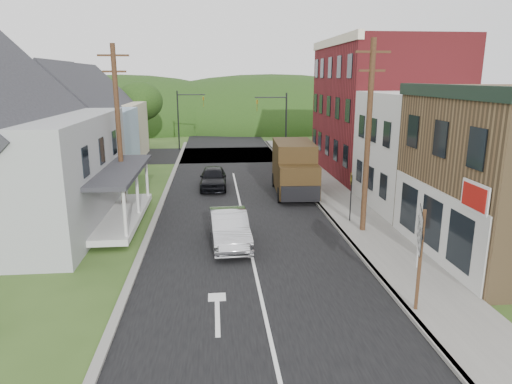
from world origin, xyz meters
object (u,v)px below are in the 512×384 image
object	(u,v)px
route_sign_cluster	(420,246)
warning_sign	(351,190)
dark_sedan	(213,178)
silver_sedan	(229,228)
delivery_van	(294,168)

from	to	relation	value
route_sign_cluster	warning_sign	distance (m)	9.24
route_sign_cluster	dark_sedan	bearing A→B (deg)	132.14
dark_sedan	warning_sign	bearing A→B (deg)	-48.73
silver_sedan	route_sign_cluster	xyz separation A→B (m)	(5.63, -6.69, 1.52)
delivery_van	warning_sign	size ratio (longest dim) A/B	2.37
silver_sedan	delivery_van	size ratio (longest dim) A/B	0.76
route_sign_cluster	delivery_van	bearing A→B (deg)	116.48
silver_sedan	warning_sign	size ratio (longest dim) A/B	1.81
silver_sedan	dark_sedan	size ratio (longest dim) A/B	1.07
dark_sedan	delivery_van	size ratio (longest dim) A/B	0.71
route_sign_cluster	warning_sign	size ratio (longest dim) A/B	1.29
delivery_van	warning_sign	bearing A→B (deg)	-71.17
warning_sign	dark_sedan	bearing A→B (deg)	145.20
silver_sedan	warning_sign	bearing A→B (deg)	18.61
dark_sedan	route_sign_cluster	bearing A→B (deg)	-68.98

